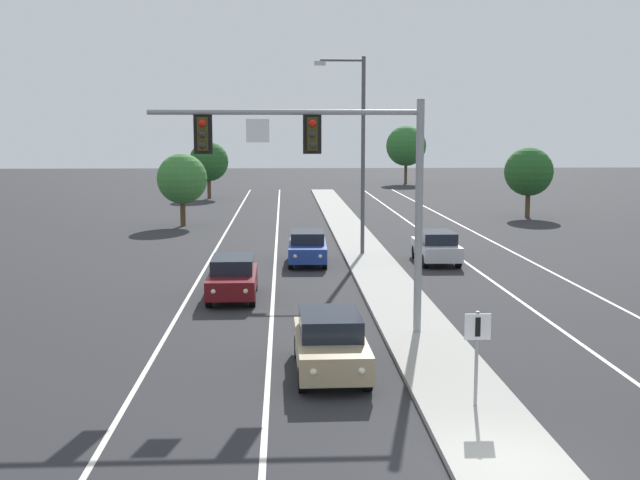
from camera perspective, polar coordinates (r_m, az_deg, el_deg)
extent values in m
plane|color=#28282B|center=(15.80, 13.79, -16.09)|extent=(260.00, 260.00, 0.00)
cube|color=#9E9B93|center=(32.73, 4.89, -3.30)|extent=(2.40, 110.00, 0.15)
cube|color=silver|center=(39.35, -3.26, -1.52)|extent=(0.14, 100.00, 0.01)
cube|color=silver|center=(40.36, 10.21, -1.39)|extent=(0.14, 100.00, 0.01)
cube|color=silver|center=(39.53, -8.05, -1.54)|extent=(0.14, 100.00, 0.01)
cube|color=silver|center=(41.22, 14.69, -1.34)|extent=(0.14, 100.00, 0.01)
cylinder|color=gray|center=(24.48, 7.16, 1.64)|extent=(0.24, 0.24, 7.20)
cylinder|color=gray|center=(23.99, -2.55, 9.22)|extent=(8.22, 0.16, 0.16)
cube|color=black|center=(24.04, -0.57, 7.68)|extent=(0.56, 0.06, 1.20)
cube|color=#38330F|center=(24.00, -0.56, 7.68)|extent=(0.32, 0.32, 1.00)
sphere|color=red|center=(23.83, -0.55, 8.45)|extent=(0.22, 0.22, 0.22)
sphere|color=#282828|center=(23.83, -0.55, 7.68)|extent=(0.22, 0.22, 0.22)
sphere|color=#282828|center=(23.83, -0.55, 6.91)|extent=(0.22, 0.22, 0.22)
cube|color=black|center=(24.14, -8.46, 7.60)|extent=(0.56, 0.06, 1.20)
cube|color=#38330F|center=(24.10, -8.47, 7.60)|extent=(0.32, 0.32, 1.00)
sphere|color=red|center=(23.94, -8.53, 8.36)|extent=(0.22, 0.22, 0.22)
sphere|color=#282828|center=(23.94, -8.51, 7.60)|extent=(0.22, 0.22, 0.22)
sphere|color=#282828|center=(23.94, -8.50, 6.83)|extent=(0.22, 0.22, 0.22)
cube|color=white|center=(23.98, -4.53, 7.89)|extent=(0.70, 0.04, 0.70)
cylinder|color=gray|center=(18.40, 11.25, -8.42)|extent=(0.08, 0.08, 2.20)
cube|color=white|center=(18.18, 11.34, -6.18)|extent=(0.60, 0.03, 0.60)
cube|color=black|center=(18.16, 11.35, -6.19)|extent=(0.12, 0.01, 0.44)
cylinder|color=#4C4C51|center=(40.45, 3.13, 6.06)|extent=(0.20, 0.20, 10.00)
cylinder|color=#4C4C51|center=(40.50, 1.59, 12.87)|extent=(2.20, 0.12, 0.12)
cube|color=#B7B7B2|center=(40.42, 0.00, 12.67)|extent=(0.56, 0.28, 0.20)
cube|color=tan|center=(21.03, 0.76, -7.86)|extent=(1.87, 4.43, 0.70)
cube|color=black|center=(21.08, 0.72, -6.05)|extent=(1.62, 2.40, 0.56)
sphere|color=#EAE5C6|center=(18.99, 3.03, -9.44)|extent=(0.18, 0.18, 0.18)
sphere|color=#EAE5C6|center=(18.90, -0.49, -9.52)|extent=(0.18, 0.18, 0.18)
cylinder|color=black|center=(19.78, 3.44, -9.95)|extent=(0.23, 0.64, 0.64)
cylinder|color=black|center=(19.65, -1.26, -10.05)|extent=(0.23, 0.64, 0.64)
cylinder|color=black|center=(22.64, 2.51, -7.65)|extent=(0.23, 0.64, 0.64)
cylinder|color=black|center=(22.53, -1.58, -7.72)|extent=(0.23, 0.64, 0.64)
cube|color=#5B0F14|center=(30.52, -6.34, -2.99)|extent=(1.84, 4.42, 0.70)
cube|color=black|center=(30.63, -6.33, -1.75)|extent=(1.61, 2.39, 0.56)
sphere|color=#EAE5C6|center=(28.35, -5.41, -3.70)|extent=(0.18, 0.18, 0.18)
sphere|color=#EAE5C6|center=(28.42, -7.74, -3.71)|extent=(0.18, 0.18, 0.18)
cylinder|color=black|center=(29.09, -4.91, -4.20)|extent=(0.23, 0.64, 0.64)
cylinder|color=black|center=(29.18, -8.06, -4.21)|extent=(0.23, 0.64, 0.64)
cylinder|color=black|center=(32.03, -4.75, -3.09)|extent=(0.23, 0.64, 0.64)
cylinder|color=black|center=(32.11, -7.61, -3.11)|extent=(0.23, 0.64, 0.64)
cube|color=navy|center=(38.31, -0.91, -0.75)|extent=(1.91, 4.45, 0.70)
cube|color=black|center=(38.44, -0.91, 0.23)|extent=(1.65, 2.42, 0.56)
sphere|color=#EAE5C6|center=(36.15, 0.02, -1.18)|extent=(0.18, 0.18, 0.18)
sphere|color=#EAE5C6|center=(36.15, -1.81, -1.18)|extent=(0.18, 0.18, 0.18)
cylinder|color=black|center=(36.89, 0.34, -1.63)|extent=(0.24, 0.65, 0.64)
cylinder|color=black|center=(36.89, -2.14, -1.64)|extent=(0.24, 0.65, 0.64)
cylinder|color=black|center=(39.85, 0.23, -0.93)|extent=(0.24, 0.65, 0.64)
cylinder|color=black|center=(39.85, -2.07, -0.93)|extent=(0.24, 0.65, 0.64)
cube|color=#B7B7BC|center=(39.05, 8.39, -0.67)|extent=(1.82, 4.41, 0.70)
cube|color=black|center=(38.75, 8.47, 0.20)|extent=(1.60, 2.38, 0.56)
sphere|color=#EAE5C6|center=(41.07, 7.04, -0.16)|extent=(0.18, 0.18, 0.18)
sphere|color=#EAE5C6|center=(41.27, 8.61, -0.15)|extent=(0.18, 0.18, 0.18)
cylinder|color=black|center=(40.43, 6.87, -0.86)|extent=(0.22, 0.64, 0.64)
cylinder|color=black|center=(40.71, 9.09, -0.84)|extent=(0.22, 0.64, 0.64)
cylinder|color=black|center=(37.50, 7.60, -1.54)|extent=(0.22, 0.64, 0.64)
cylinder|color=black|center=(37.81, 9.99, -1.52)|extent=(0.22, 0.64, 0.64)
cylinder|color=#4C3823|center=(99.76, 6.22, 4.85)|extent=(0.36, 0.36, 2.74)
sphere|color=#2D6B2D|center=(99.65, 6.25, 6.79)|extent=(5.02, 5.02, 5.02)
cylinder|color=#4C3823|center=(77.40, -8.02, 3.75)|extent=(0.36, 0.36, 2.08)
sphere|color=#235623|center=(77.27, -8.06, 5.65)|extent=(3.81, 3.81, 3.81)
cylinder|color=#4C3823|center=(61.58, 14.79, 2.52)|extent=(0.36, 0.36, 1.99)
sphere|color=#235623|center=(61.41, 14.87, 4.80)|extent=(3.64, 3.64, 3.64)
cylinder|color=#4C3823|center=(54.80, -9.89, 1.98)|extent=(0.36, 0.36, 1.88)
sphere|color=#387533|center=(54.62, -9.95, 4.39)|extent=(3.43, 3.43, 3.43)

